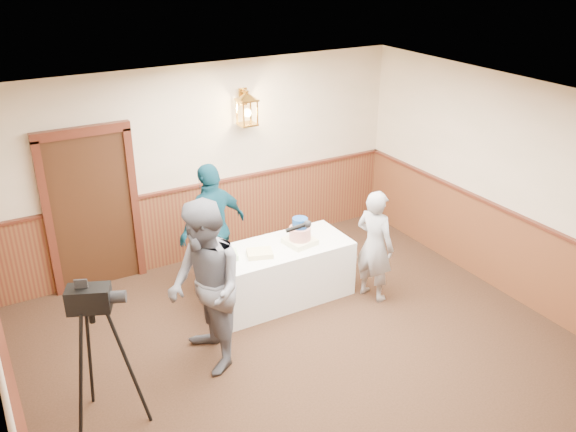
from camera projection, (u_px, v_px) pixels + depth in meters
name	position (u px, v px, depth m)	size (l,w,h in m)	color
ground	(342.00, 391.00, 6.31)	(7.00, 7.00, 0.00)	black
room_shell	(317.00, 244.00, 6.01)	(6.02, 7.02, 2.81)	#C4B593
display_table	(280.00, 272.00, 7.80)	(1.80, 0.80, 0.75)	white
tiered_cake	(300.00, 234.00, 7.66)	(0.39, 0.39, 0.35)	#F9F4BF
sheet_cake_yellow	(260.00, 253.00, 7.41)	(0.30, 0.23, 0.06)	#ECE08D
sheet_cake_green	(225.00, 255.00, 7.36)	(0.29, 0.23, 0.07)	#A1C98E
interviewer	(205.00, 288.00, 6.33)	(1.54, 0.97, 1.92)	slate
baker	(375.00, 245.00, 7.69)	(0.54, 0.36, 1.49)	gray
assistant_p	(213.00, 228.00, 7.82)	(1.03, 0.43, 1.76)	#0E3D4F
tv_camera_rig	(100.00, 367.00, 5.60)	(0.59, 0.56, 1.53)	black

